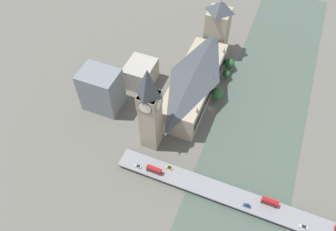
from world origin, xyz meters
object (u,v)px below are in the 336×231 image
victoria_tower (217,29)px  car_southbound_mid (247,206)px  road_bridge (238,199)px  parliament_hall (194,83)px  car_northbound_mid (138,166)px  double_decker_bus_rear (154,170)px  clock_tower (150,109)px  car_southbound_lead (304,227)px  car_northbound_lead (169,168)px  double_decker_bus_mid (270,202)px

victoria_tower → car_southbound_mid: (-60.10, 131.06, -19.84)m
road_bridge → car_southbound_mid: 7.15m
parliament_hall → victoria_tower: 56.47m
car_southbound_mid → car_northbound_mid: bearing=0.2°
parliament_hall → road_bridge: (-53.74, 72.67, -10.35)m
road_bridge → double_decker_bus_rear: bearing=2.8°
car_northbound_mid → car_southbound_mid: (-71.68, -0.27, -0.01)m
clock_tower → car_southbound_lead: 112.67m
road_bridge → double_decker_bus_rear: (54.35, 2.63, 3.41)m
parliament_hall → car_northbound_lead: size_ratio=19.62×
double_decker_bus_rear → car_southbound_mid: bearing=179.6°
double_decker_bus_mid → road_bridge: bearing=10.1°
clock_tower → double_decker_bus_mid: bearing=168.5°
double_decker_bus_mid → clock_tower: bearing=-11.5°
victoria_tower → car_northbound_mid: victoria_tower is taller
clock_tower → car_southbound_mid: (-72.41, 23.43, -31.62)m
victoria_tower → double_decker_bus_mid: victoria_tower is taller
parliament_hall → car_southbound_mid: size_ratio=19.44×
parliament_hall → clock_tower: clock_tower is taller
parliament_hall → car_southbound_mid: (-60.04, 75.68, -8.78)m
road_bridge → double_decker_bus_mid: size_ratio=15.73×
road_bridge → car_southbound_lead: car_southbound_lead is taller
victoria_tower → car_northbound_mid: size_ratio=12.50×
double_decker_bus_rear → car_northbound_mid: size_ratio=2.37×
clock_tower → double_decker_bus_rear: 39.45m
car_southbound_lead → car_northbound_lead: bearing=-4.5°
double_decker_bus_mid → double_decker_bus_rear: double_decker_bus_mid is taller
road_bridge → car_northbound_mid: (65.39, 3.29, 1.57)m
parliament_hall → victoria_tower: bearing=-89.9°
car_southbound_lead → double_decker_bus_mid: bearing=-17.5°
road_bridge → double_decker_bus_mid: double_decker_bus_mid is taller
double_decker_bus_rear → car_southbound_lead: size_ratio=2.16×
car_northbound_lead → double_decker_bus_rear: bearing=36.8°
parliament_hall → car_southbound_lead: size_ratio=18.09×
car_northbound_mid → car_southbound_lead: (-104.73, 0.09, -0.10)m
car_northbound_lead → car_northbound_mid: 20.20m
car_southbound_lead → car_southbound_mid: size_ratio=1.07×
car_northbound_mid → car_southbound_mid: 71.68m
car_southbound_mid → double_decker_bus_rear: bearing=-0.4°
double_decker_bus_rear → car_southbound_mid: (-60.64, 0.38, -1.85)m
double_decker_bus_rear → car_northbound_lead: size_ratio=2.34×
car_northbound_mid → car_southbound_lead: 104.73m
double_decker_bus_rear → victoria_tower: bearing=-90.2°
road_bridge → car_northbound_mid: car_northbound_mid is taller
double_decker_bus_rear → car_northbound_mid: (11.04, 0.65, -1.84)m
parliament_hall → double_decker_bus_mid: 100.25m
car_northbound_mid → double_decker_bus_rear: bearing=-176.6°
parliament_hall → car_northbound_mid: size_ratio=19.91×
double_decker_bus_rear → car_northbound_lead: bearing=-143.2°
car_southbound_mid → parliament_hall: bearing=-51.6°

